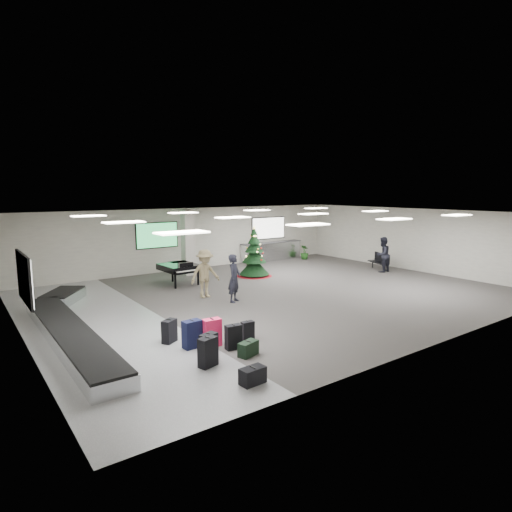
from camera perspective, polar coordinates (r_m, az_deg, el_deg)
ground at (r=17.23m, az=2.58°, el=-5.07°), size 18.00×18.00×0.00m
room_envelope at (r=17.13m, az=0.24°, el=2.78°), size 18.02×14.02×3.21m
baggage_carousel at (r=13.82m, az=-23.85°, el=-8.42°), size 2.28×9.71×0.43m
service_counter at (r=25.31m, az=2.08°, el=0.65°), size 4.05×0.65×1.08m
suitcase_0 at (r=10.35m, az=-6.43°, el=-12.61°), size 0.51×0.37×0.73m
suitcase_1 at (r=11.37m, az=-3.03°, el=-10.73°), size 0.44×0.27×0.67m
pink_suitcase at (r=11.60m, az=-5.89°, el=-10.11°), size 0.49×0.30×0.77m
suitcase_3 at (r=12.03m, az=-1.12°, el=-9.93°), size 0.37×0.22×0.55m
navy_suitcase at (r=11.54m, az=-8.52°, el=-10.27°), size 0.51×0.32×0.77m
suitcase_5 at (r=10.70m, az=-6.32°, el=-11.98°), size 0.50×0.38×0.69m
green_duffel at (r=10.98m, az=-1.04°, el=-12.24°), size 0.60×0.42×0.38m
suitcase_8 at (r=12.05m, az=-11.47°, el=-9.80°), size 0.50×0.44×0.66m
black_duffel at (r=9.52m, az=-0.45°, el=-15.67°), size 0.58×0.35×0.39m
christmas_tree at (r=20.60m, az=-0.24°, el=-0.38°), size 1.73×1.73×2.46m
grand_piano at (r=19.07m, az=-10.11°, el=-1.54°), size 1.53×1.91×1.05m
bench at (r=23.33m, az=16.15°, el=-0.54°), size 0.90×1.43×0.86m
traveler_a at (r=15.86m, az=-2.92°, el=-2.97°), size 0.78×0.73×1.79m
traveler_b at (r=16.59m, az=-6.82°, el=-2.35°), size 1.22×0.71×1.87m
traveler_bench at (r=22.51m, az=16.53°, el=0.18°), size 0.93×0.75×1.79m
potted_plant_left at (r=23.56m, az=-0.92°, el=-0.41°), size 0.49×0.44×0.72m
potted_plant_right at (r=25.87m, az=6.48°, el=0.51°), size 0.58×0.58×0.86m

